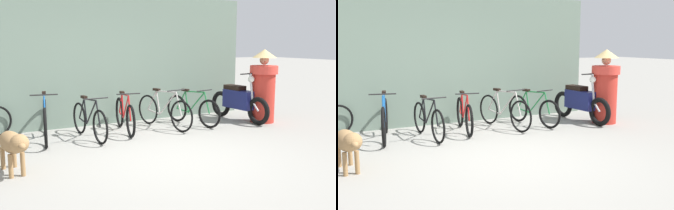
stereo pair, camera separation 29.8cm
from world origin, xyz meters
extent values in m
plane|color=gray|center=(0.00, 0.00, 0.00)|extent=(60.00, 60.00, 0.00)
cube|color=slate|center=(0.00, 3.06, 1.40)|extent=(7.00, 0.20, 2.81)
torus|color=black|center=(-1.65, 1.57, 0.35)|extent=(0.19, 0.70, 0.70)
torus|color=black|center=(-1.44, 2.63, 0.35)|extent=(0.19, 0.70, 0.70)
cylinder|color=#1959A5|center=(-1.57, 1.98, 0.58)|extent=(0.13, 0.53, 0.58)
cylinder|color=#1959A5|center=(-1.51, 2.29, 0.56)|extent=(0.05, 0.14, 0.53)
cylinder|color=#1959A5|center=(-1.56, 2.03, 0.84)|extent=(0.15, 0.62, 0.06)
cylinder|color=#1959A5|center=(-1.48, 2.43, 0.32)|extent=(0.11, 0.41, 0.08)
cylinder|color=#1959A5|center=(-1.46, 2.48, 0.59)|extent=(0.09, 0.32, 0.49)
cylinder|color=#1959A5|center=(-1.63, 1.65, 0.60)|extent=(0.07, 0.19, 0.52)
cube|color=black|center=(-1.49, 2.34, 0.85)|extent=(0.10, 0.19, 0.05)
cylinder|color=black|center=(-1.62, 1.73, 0.90)|extent=(0.46, 0.12, 0.02)
torus|color=black|center=(-0.75, 1.37, 0.31)|extent=(0.09, 0.62, 0.62)
torus|color=black|center=(-0.83, 2.35, 0.31)|extent=(0.09, 0.62, 0.62)
cylinder|color=black|center=(-0.78, 1.75, 0.51)|extent=(0.07, 0.49, 0.52)
cylinder|color=black|center=(-0.81, 2.03, 0.50)|extent=(0.04, 0.13, 0.47)
cylinder|color=black|center=(-0.79, 1.80, 0.74)|extent=(0.07, 0.57, 0.06)
cylinder|color=black|center=(-0.82, 2.17, 0.29)|extent=(0.06, 0.37, 0.07)
cylinder|color=black|center=(-0.82, 2.22, 0.52)|extent=(0.05, 0.30, 0.43)
cylinder|color=black|center=(-0.76, 1.44, 0.53)|extent=(0.04, 0.18, 0.46)
cube|color=black|center=(-0.81, 2.08, 0.76)|extent=(0.08, 0.19, 0.05)
cylinder|color=black|center=(-0.77, 1.52, 0.80)|extent=(0.46, 0.06, 0.02)
torus|color=black|center=(-0.09, 1.56, 0.32)|extent=(0.16, 0.63, 0.63)
torus|color=black|center=(0.09, 2.55, 0.32)|extent=(0.16, 0.63, 0.63)
cylinder|color=red|center=(-0.02, 1.94, 0.52)|extent=(0.11, 0.49, 0.52)
cylinder|color=red|center=(0.03, 2.23, 0.51)|extent=(0.05, 0.13, 0.48)
cylinder|color=red|center=(-0.01, 1.99, 0.76)|extent=(0.13, 0.57, 0.06)
cylinder|color=red|center=(0.06, 2.36, 0.29)|extent=(0.09, 0.38, 0.08)
cylinder|color=red|center=(0.07, 2.41, 0.53)|extent=(0.08, 0.30, 0.44)
cylinder|color=red|center=(-0.07, 1.64, 0.54)|extent=(0.06, 0.18, 0.47)
cube|color=black|center=(0.04, 2.28, 0.77)|extent=(0.10, 0.19, 0.05)
cylinder|color=black|center=(-0.06, 1.71, 0.81)|extent=(0.46, 0.10, 0.02)
torus|color=black|center=(0.98, 1.48, 0.32)|extent=(0.18, 0.64, 0.65)
torus|color=black|center=(0.75, 2.52, 0.32)|extent=(0.18, 0.64, 0.65)
cylinder|color=beige|center=(0.89, 1.88, 0.53)|extent=(0.14, 0.52, 0.54)
cylinder|color=beige|center=(0.82, 2.18, 0.52)|extent=(0.06, 0.14, 0.49)
cylinder|color=beige|center=(0.88, 1.93, 0.77)|extent=(0.16, 0.61, 0.06)
cylinder|color=beige|center=(0.79, 2.33, 0.30)|extent=(0.11, 0.40, 0.08)
cylinder|color=beige|center=(0.78, 2.38, 0.54)|extent=(0.10, 0.32, 0.45)
cylinder|color=beige|center=(0.96, 1.56, 0.56)|extent=(0.07, 0.19, 0.48)
cube|color=black|center=(0.81, 2.23, 0.79)|extent=(0.11, 0.19, 0.05)
cylinder|color=black|center=(0.95, 1.63, 0.83)|extent=(0.45, 0.12, 0.02)
torus|color=black|center=(1.68, 1.51, 0.30)|extent=(0.20, 0.60, 0.61)
torus|color=black|center=(1.44, 2.45, 0.30)|extent=(0.20, 0.60, 0.61)
cylinder|color=#1E7238|center=(1.59, 1.88, 0.50)|extent=(0.15, 0.47, 0.50)
cylinder|color=#1E7238|center=(1.52, 2.15, 0.48)|extent=(0.06, 0.13, 0.46)
cylinder|color=#1E7238|center=(1.58, 1.92, 0.73)|extent=(0.17, 0.55, 0.06)
cylinder|color=#1E7238|center=(1.49, 2.27, 0.28)|extent=(0.12, 0.36, 0.07)
cylinder|color=#1E7238|center=(1.48, 2.32, 0.51)|extent=(0.10, 0.29, 0.42)
cylinder|color=#1E7238|center=(1.66, 1.58, 0.52)|extent=(0.07, 0.17, 0.45)
cube|color=black|center=(1.51, 2.19, 0.74)|extent=(0.11, 0.19, 0.05)
cylinder|color=black|center=(1.65, 1.65, 0.78)|extent=(0.45, 0.14, 0.02)
torus|color=black|center=(2.78, 1.24, 0.31)|extent=(0.15, 0.62, 0.62)
torus|color=black|center=(2.68, 2.46, 0.31)|extent=(0.15, 0.62, 0.62)
cube|color=navy|center=(2.73, 1.85, 0.49)|extent=(0.34, 0.82, 0.41)
cube|color=black|center=(2.72, 2.00, 0.75)|extent=(0.28, 0.53, 0.10)
cylinder|color=silver|center=(2.76, 1.47, 0.80)|extent=(0.06, 0.14, 0.61)
cylinder|color=silver|center=(2.77, 1.33, 0.40)|extent=(0.06, 0.21, 0.21)
cylinder|color=black|center=(2.76, 1.52, 1.10)|extent=(0.58, 0.07, 0.03)
sphere|color=silver|center=(2.76, 1.49, 0.98)|extent=(0.15, 0.15, 0.14)
ellipsoid|color=#997247|center=(-2.33, 0.51, 0.43)|extent=(0.36, 0.77, 0.28)
cylinder|color=#997247|center=(-2.23, 0.29, 0.16)|extent=(0.07, 0.07, 0.33)
cylinder|color=#997247|center=(-2.38, 0.27, 0.16)|extent=(0.07, 0.07, 0.33)
cylinder|color=#997247|center=(-2.28, 0.75, 0.16)|extent=(0.07, 0.07, 0.33)
cylinder|color=#997247|center=(-2.43, 0.73, 0.16)|extent=(0.07, 0.07, 0.33)
sphere|color=#997247|center=(-2.29, 0.07, 0.51)|extent=(0.26, 0.26, 0.24)
ellipsoid|color=#997247|center=(-2.27, -0.03, 0.49)|extent=(0.11, 0.14, 0.09)
cylinder|color=#997247|center=(-2.38, 1.01, 0.41)|extent=(0.08, 0.32, 0.15)
cylinder|color=#B72D23|center=(3.10, 1.47, 0.63)|extent=(0.64, 0.64, 1.27)
cylinder|color=#D63C32|center=(3.10, 1.47, 1.18)|extent=(0.76, 0.76, 0.18)
sphere|color=tan|center=(3.10, 1.47, 1.39)|extent=(0.25, 0.25, 0.20)
cone|color=tan|center=(3.10, 1.47, 1.54)|extent=(0.65, 0.65, 0.19)
torus|color=black|center=(-2.30, 2.82, 0.30)|extent=(0.59, 0.21, 0.60)
camera|label=1|loc=(-2.99, -5.11, 1.80)|focal=42.00mm
camera|label=2|loc=(-2.73, -5.25, 1.80)|focal=42.00mm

